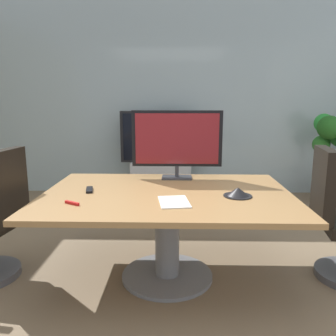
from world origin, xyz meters
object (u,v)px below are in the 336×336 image
Objects in this scene: wall_display_unit at (161,169)px; conference_table at (167,212)px; tv_monitor at (177,140)px; conference_phone at (238,192)px; potted_plant at (330,145)px; remote_control at (89,190)px.

conference_table is at bearing -86.12° from wall_display_unit.
tv_monitor is 0.84m from conference_phone.
potted_plant is at bearing -5.43° from wall_display_unit.
remote_control is (-1.18, 0.13, -0.02)m from conference_phone.
tv_monitor is 4.94× the size of remote_control.
conference_table is 0.74m from tv_monitor.
potted_plant is 3.60m from remote_control.
potted_plant is (2.41, -0.23, 0.40)m from wall_display_unit.
wall_display_unit is 7.71× the size of remote_control.
potted_plant reaches higher than remote_control.
wall_display_unit reaches higher than remote_control.
tv_monitor is 2.03m from wall_display_unit.
conference_table is 0.59m from conference_phone.
potted_plant is 5.83× the size of conference_phone.
tv_monitor reaches higher than remote_control.
conference_table is 0.66m from remote_control.
conference_table is 2.43m from wall_display_unit.
conference_phone is at bearing -74.24° from wall_display_unit.
tv_monitor is 2.75m from potted_plant.
conference_phone is (0.55, -0.10, 0.20)m from conference_table.
conference_phone is (0.47, -0.62, -0.33)m from tv_monitor.
conference_table is at bearing 169.61° from conference_phone.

